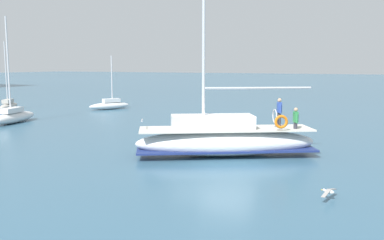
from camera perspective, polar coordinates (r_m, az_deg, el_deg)
The scene contains 7 objects.
ground_plane at distance 21.77m, azimuth 4.86°, elevation -5.40°, with size 400.00×400.00×0.00m, color #38607A.
main_sailboat at distance 22.69m, azimuth 4.35°, elevation -2.50°, with size 7.03×9.45×14.35m.
moored_sloop_near at distance 49.75m, azimuth -23.36°, elevation 1.88°, with size 4.37×3.16×7.21m.
moored_catamaran at distance 46.80m, azimuth -10.97°, elevation 2.02°, with size 4.60×3.15×5.76m.
moored_cutter_right at distance 38.23m, azimuth -22.78°, elevation 0.53°, with size 5.64×2.65×8.64m.
seagull at distance 16.25m, azimuth 17.86°, elevation -9.11°, with size 1.26×0.48×0.18m.
mooring_buoy at distance 32.46m, azimuth 0.47°, elevation -0.81°, with size 0.53×0.53×0.87m.
Camera 1 is at (-19.78, -7.68, 4.85)m, focal length 39.79 mm.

